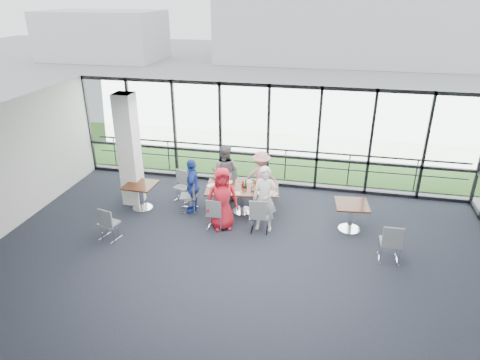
% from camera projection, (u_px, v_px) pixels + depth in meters
% --- Properties ---
extents(floor, '(12.00, 10.00, 0.02)m').
position_uv_depth(floor, '(230.00, 280.00, 9.17)').
color(floor, '#1E222E').
rests_on(floor, ground).
extents(ceiling, '(12.00, 10.00, 0.04)m').
position_uv_depth(ceiling, '(229.00, 138.00, 7.85)').
color(ceiling, silver).
rests_on(ceiling, ground).
extents(curtain_wall_back, '(12.00, 0.10, 3.20)m').
position_uv_depth(curtain_wall_back, '(268.00, 137.00, 12.96)').
color(curtain_wall_back, white).
rests_on(curtain_wall_back, ground).
extents(structural_column, '(0.50, 0.50, 3.20)m').
position_uv_depth(structural_column, '(129.00, 150.00, 11.88)').
color(structural_column, white).
rests_on(structural_column, ground).
extents(apron, '(80.00, 70.00, 0.02)m').
position_uv_depth(apron, '(285.00, 137.00, 18.08)').
color(apron, gray).
rests_on(apron, ground).
extents(grass_strip, '(80.00, 5.00, 0.01)m').
position_uv_depth(grass_strip, '(279.00, 152.00, 16.29)').
color(grass_strip, '#2A571B').
rests_on(grass_strip, ground).
extents(hangar_main, '(24.00, 10.00, 6.00)m').
position_uv_depth(hangar_main, '(366.00, 24.00, 35.68)').
color(hangar_main, '#BABCC0').
rests_on(hangar_main, ground).
extents(hangar_aux, '(10.00, 6.00, 4.00)m').
position_uv_depth(hangar_aux, '(103.00, 35.00, 36.79)').
color(hangar_aux, '#BABCC0').
rests_on(hangar_aux, ground).
extents(guard_rail, '(12.00, 0.06, 0.06)m').
position_uv_depth(guard_rail, '(270.00, 163.00, 13.95)').
color(guard_rail, '#2D2D33').
rests_on(guard_rail, ground).
extents(main_table, '(2.09, 1.35, 0.75)m').
position_uv_depth(main_table, '(242.00, 191.00, 11.72)').
color(main_table, '#32190E').
rests_on(main_table, ground).
extents(side_table_left, '(0.84, 0.84, 0.75)m').
position_uv_depth(side_table_left, '(141.00, 188.00, 11.90)').
color(side_table_left, '#32190E').
rests_on(side_table_left, ground).
extents(side_table_right, '(0.89, 0.89, 0.75)m').
position_uv_depth(side_table_right, '(352.00, 208.00, 10.83)').
color(side_table_right, '#32190E').
rests_on(side_table_right, ground).
extents(diner_near_left, '(0.96, 0.80, 1.68)m').
position_uv_depth(diner_near_left, '(222.00, 199.00, 10.84)').
color(diner_near_left, red).
rests_on(diner_near_left, ground).
extents(diner_near_right, '(0.63, 0.47, 1.73)m').
position_uv_depth(diner_near_right, '(265.00, 199.00, 10.77)').
color(diner_near_right, silver).
rests_on(diner_near_right, ground).
extents(diner_far_left, '(0.84, 0.56, 1.67)m').
position_uv_depth(diner_far_left, '(225.00, 172.00, 12.43)').
color(diner_far_left, slate).
rests_on(diner_far_left, ground).
extents(diner_far_right, '(1.02, 0.60, 1.51)m').
position_uv_depth(diner_far_right, '(261.00, 176.00, 12.36)').
color(diner_far_right, pink).
rests_on(diner_far_right, ground).
extents(diner_end, '(0.68, 1.00, 1.56)m').
position_uv_depth(diner_end, '(193.00, 186.00, 11.68)').
color(diner_end, '#223EA4').
rests_on(diner_end, ground).
extents(chair_main_nl, '(0.42, 0.42, 0.84)m').
position_uv_depth(chair_main_nl, '(216.00, 213.00, 11.02)').
color(chair_main_nl, slate).
rests_on(chair_main_nl, ground).
extents(chair_main_nr, '(0.50, 0.50, 0.93)m').
position_uv_depth(chair_main_nr, '(260.00, 215.00, 10.83)').
color(chair_main_nr, slate).
rests_on(chair_main_nr, ground).
extents(chair_main_fl, '(0.50, 0.50, 0.83)m').
position_uv_depth(chair_main_fl, '(227.00, 182.00, 12.77)').
color(chair_main_fl, slate).
rests_on(chair_main_fl, ground).
extents(chair_main_fr, '(0.50, 0.50, 0.83)m').
position_uv_depth(chair_main_fr, '(260.00, 184.00, 12.69)').
color(chair_main_fr, slate).
rests_on(chair_main_fr, ground).
extents(chair_main_end, '(0.52, 0.52, 0.90)m').
position_uv_depth(chair_main_end, '(188.00, 196.00, 11.85)').
color(chair_main_end, slate).
rests_on(chair_main_end, ground).
extents(chair_spare_la, '(0.52, 0.52, 0.88)m').
position_uv_depth(chair_spare_la, '(109.00, 223.00, 10.50)').
color(chair_spare_la, slate).
rests_on(chair_spare_la, ground).
extents(chair_spare_lb, '(0.54, 0.54, 0.86)m').
position_uv_depth(chair_spare_lb, '(183.00, 187.00, 12.44)').
color(chair_spare_lb, slate).
rests_on(chair_spare_lb, ground).
extents(chair_spare_r, '(0.47, 0.47, 0.94)m').
position_uv_depth(chair_spare_r, '(390.00, 242.00, 9.66)').
color(chair_spare_r, slate).
rests_on(chair_spare_r, ground).
extents(plate_nl, '(0.27, 0.27, 0.01)m').
position_uv_depth(plate_nl, '(222.00, 191.00, 11.44)').
color(plate_nl, white).
rests_on(plate_nl, main_table).
extents(plate_nr, '(0.26, 0.26, 0.01)m').
position_uv_depth(plate_nr, '(262.00, 193.00, 11.34)').
color(plate_nr, white).
rests_on(plate_nr, main_table).
extents(plate_fl, '(0.28, 0.28, 0.01)m').
position_uv_depth(plate_fl, '(228.00, 182.00, 11.97)').
color(plate_fl, white).
rests_on(plate_fl, main_table).
extents(plate_fr, '(0.24, 0.24, 0.01)m').
position_uv_depth(plate_fr, '(261.00, 183.00, 11.91)').
color(plate_fr, white).
rests_on(plate_fr, main_table).
extents(plate_end, '(0.28, 0.28, 0.01)m').
position_uv_depth(plate_end, '(212.00, 186.00, 11.74)').
color(plate_end, white).
rests_on(plate_end, main_table).
extents(tumbler_a, '(0.07, 0.07, 0.15)m').
position_uv_depth(tumbler_a, '(233.00, 189.00, 11.42)').
color(tumbler_a, white).
rests_on(tumbler_a, main_table).
extents(tumbler_b, '(0.07, 0.07, 0.15)m').
position_uv_depth(tumbler_b, '(252.00, 189.00, 11.41)').
color(tumbler_b, white).
rests_on(tumbler_b, main_table).
extents(tumbler_c, '(0.07, 0.07, 0.15)m').
position_uv_depth(tumbler_c, '(243.00, 182.00, 11.81)').
color(tumbler_c, white).
rests_on(tumbler_c, main_table).
extents(tumbler_d, '(0.07, 0.07, 0.15)m').
position_uv_depth(tumbler_d, '(218.00, 186.00, 11.58)').
color(tumbler_d, white).
rests_on(tumbler_d, main_table).
extents(menu_a, '(0.35, 0.27, 0.00)m').
position_uv_depth(menu_a, '(235.00, 193.00, 11.33)').
color(menu_a, white).
rests_on(menu_a, main_table).
extents(menu_b, '(0.38, 0.35, 0.00)m').
position_uv_depth(menu_b, '(272.00, 193.00, 11.34)').
color(menu_b, white).
rests_on(menu_b, main_table).
extents(menu_c, '(0.39, 0.37, 0.00)m').
position_uv_depth(menu_c, '(247.00, 181.00, 12.02)').
color(menu_c, white).
rests_on(menu_c, main_table).
extents(condiment_caddy, '(0.10, 0.07, 0.04)m').
position_uv_depth(condiment_caddy, '(245.00, 187.00, 11.66)').
color(condiment_caddy, black).
rests_on(condiment_caddy, main_table).
extents(ketchup_bottle, '(0.06, 0.06, 0.18)m').
position_uv_depth(ketchup_bottle, '(243.00, 184.00, 11.66)').
color(ketchup_bottle, '#A11200').
rests_on(ketchup_bottle, main_table).
extents(green_bottle, '(0.05, 0.05, 0.20)m').
position_uv_depth(green_bottle, '(246.00, 183.00, 11.71)').
color(green_bottle, '#1F7330').
rests_on(green_bottle, main_table).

